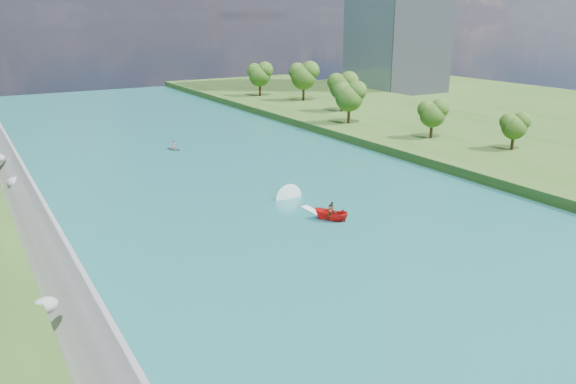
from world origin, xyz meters
TOP-DOWN VIEW (x-y plane):
  - ground at (0.00, 0.00)m, footprint 260.00×260.00m
  - river_water at (0.00, 20.00)m, footprint 55.00×240.00m
  - berm_east at (49.50, 20.00)m, footprint 44.00×240.00m
  - riprap_bank at (-25.84, 19.55)m, footprint 4.97×236.00m
  - trees_east at (38.42, 32.06)m, footprint 17.32×142.76m
  - motorboat at (2.72, 15.04)m, footprint 3.60×18.72m
  - raft at (-0.40, 54.02)m, footprint 2.75×3.10m

SIDE VIEW (x-z plane):
  - ground at x=0.00m, z-range 0.00..0.00m
  - river_water at x=0.00m, z-range 0.00..0.10m
  - raft at x=-0.40m, z-range -0.32..1.18m
  - motorboat at x=2.72m, z-range -0.30..1.70m
  - berm_east at x=49.50m, z-range 0.00..1.50m
  - riprap_bank at x=-25.84m, z-range -0.29..3.88m
  - trees_east at x=38.42m, z-range 0.85..11.78m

